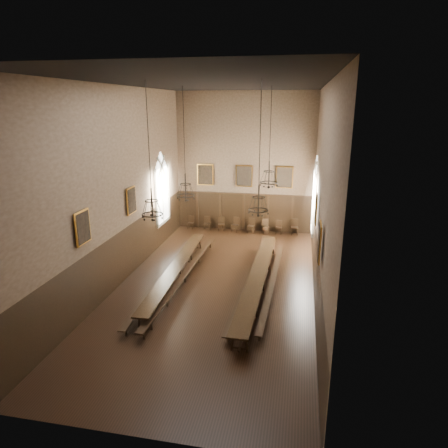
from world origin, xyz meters
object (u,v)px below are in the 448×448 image
(bench_left_outer, at_px, (162,278))
(bench_right_outer, at_px, (272,284))
(chair_5, at_px, (265,229))
(chair_3, at_px, (235,227))
(chandelier_back_left, at_px, (186,189))
(bench_right_inner, at_px, (249,281))
(chair_4, at_px, (251,228))
(chandelier_front_left, at_px, (152,206))
(chair_7, at_px, (295,230))
(chandelier_front_right, at_px, (259,201))
(table_left, at_px, (176,274))
(chair_0, at_px, (191,225))
(chair_2, at_px, (221,226))
(bench_left_inner, at_px, (185,276))
(table_right, at_px, (258,282))
(chandelier_back_right, at_px, (269,176))
(chair_1, at_px, (207,226))
(chair_6, at_px, (279,230))

(bench_left_outer, xyz_separation_m, bench_right_outer, (5.19, 0.40, -0.01))
(chair_5, bearing_deg, bench_right_outer, -101.19)
(chair_3, relative_size, chandelier_back_left, 0.18)
(chair_3, height_order, chandelier_back_left, chandelier_back_left)
(bench_right_inner, distance_m, chair_4, 8.29)
(chandelier_front_left, bearing_deg, chair_4, 77.84)
(chair_3, xyz_separation_m, chair_7, (3.91, 0.07, 0.02))
(bench_right_inner, bearing_deg, chandelier_front_right, -76.73)
(table_left, distance_m, chair_7, 9.93)
(table_left, distance_m, chair_0, 8.44)
(chair_0, bearing_deg, bench_right_outer, -50.05)
(chair_2, xyz_separation_m, chair_5, (2.97, -0.06, 0.01))
(table_left, xyz_separation_m, bench_left_inner, (0.46, -0.08, -0.07))
(table_right, xyz_separation_m, chandelier_back_right, (0.15, 2.57, 4.41))
(bench_left_outer, height_order, chandelier_back_left, chandelier_back_left)
(bench_left_inner, xyz_separation_m, bench_right_outer, (4.14, 0.06, -0.04))
(bench_left_outer, relative_size, chair_0, 11.37)
(bench_right_outer, bearing_deg, bench_right_inner, -179.54)
(bench_left_outer, distance_m, chandelier_back_left, 4.49)
(table_left, xyz_separation_m, chandelier_back_left, (0.05, 1.77, 3.78))
(chair_1, bearing_deg, chair_6, -6.31)
(bench_left_outer, xyz_separation_m, bench_right_inner, (4.11, 0.39, 0.00))
(table_right, relative_size, chair_3, 11.12)
(chair_1, bearing_deg, chandelier_front_right, -73.85)
(table_right, bearing_deg, chair_4, 99.33)
(bench_right_inner, relative_size, chair_3, 10.40)
(table_right, height_order, chair_7, chair_7)
(chair_0, relative_size, chair_3, 0.90)
(chair_4, bearing_deg, chandelier_back_right, -66.02)
(chair_4, bearing_deg, bench_right_inner, -74.02)
(table_right, height_order, chair_3, chair_3)
(chair_2, relative_size, chandelier_back_right, 0.20)
(bench_left_inner, distance_m, chair_4, 8.55)
(chandelier_front_right, bearing_deg, chair_5, 93.32)
(table_left, height_order, chandelier_back_right, chandelier_back_right)
(table_right, relative_size, chair_0, 12.33)
(chair_2, bearing_deg, chair_4, -9.87)
(table_right, distance_m, chair_7, 8.72)
(table_left, relative_size, table_right, 0.91)
(chair_2, bearing_deg, bench_left_outer, -105.14)
(bench_right_outer, relative_size, chandelier_front_left, 1.88)
(chair_6, height_order, chandelier_front_right, chandelier_front_right)
(table_left, height_order, table_right, table_right)
(table_right, relative_size, chair_5, 10.96)
(chair_0, height_order, chandelier_front_left, chandelier_front_left)
(chair_7, bearing_deg, chair_4, 179.52)
(bench_right_outer, relative_size, chandelier_front_right, 2.00)
(chair_7, height_order, chandelier_back_left, chandelier_back_left)
(bench_right_outer, bearing_deg, table_right, -158.41)
(bench_right_outer, distance_m, chair_3, 8.83)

